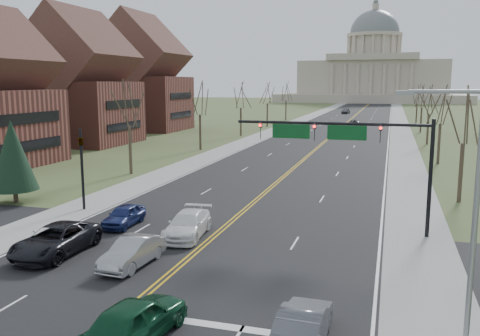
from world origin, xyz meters
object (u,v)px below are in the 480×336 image
Objects in this scene: signal_mast at (346,141)px; car_sb_inner_second at (188,225)px; car_nb_inner_lead at (136,319)px; signal_left at (82,160)px; car_far_nb at (355,123)px; car_sb_outer_lead at (56,240)px; car_nb_outer_lead at (303,325)px; car_sb_inner_lead at (132,252)px; car_far_sb at (346,111)px; car_sb_outer_second at (124,216)px; street_light at (468,204)px.

car_sb_inner_second is at bearing -155.51° from signal_mast.
car_nb_inner_lead is at bearing -81.57° from car_sb_inner_second.
car_nb_inner_lead is at bearing -51.54° from signal_left.
car_sb_outer_lead is at bearing 78.84° from car_far_nb.
signal_mast is at bearing -88.76° from car_nb_outer_lead.
car_sb_outer_lead is (-14.59, 5.80, 0.07)m from car_nb_outer_lead.
car_far_sb is (-1.11, 136.12, 0.10)m from car_sb_inner_lead.
signal_mast is 18.15m from car_nb_inner_lead.
car_sb_inner_lead is 136.12m from car_far_sb.
car_sb_outer_lead is at bearing -20.35° from car_nb_outer_lead.
signal_mast is at bearing 10.90° from car_sb_outer_second.
signal_left is 1.03× the size of car_sb_outer_lead.
signal_mast is 2.74× the size of car_sb_inner_lead.
signal_mast reaches higher than car_sb_outer_second.
car_sb_inner_second is (5.65, 5.08, -0.06)m from car_sb_outer_lead.
car_sb_outer_second is at bearing 78.88° from car_far_nb.
signal_mast reaches higher than car_sb_inner_lead.
signal_left is at bearing 75.07° from car_far_nb.
car_far_nb reaches higher than car_sb_inner_lead.
car_far_sb is (3.77, 135.70, 0.02)m from car_sb_outer_lead.
car_far_sb is (-10.84, 126.53, -4.93)m from signal_mast.
car_far_sb reaches higher than car_sb_outer_lead.
car_nb_outer_lead is at bearing -56.20° from car_sb_inner_second.
car_nb_outer_lead is at bearing -158.29° from car_nb_inner_lead.
street_light reaches higher than car_far_nb.
car_sb_inner_second is (-3.09, 12.37, -0.07)m from car_nb_inner_lead.
street_light reaches higher than car_nb_outer_lead.
car_nb_inner_lead reaches higher than car_sb_inner_second.
car_sb_inner_second is (-8.94, 10.88, 0.01)m from car_nb_outer_lead.
car_sb_outer_lead is (-4.88, 0.42, 0.08)m from car_sb_inner_lead.
car_nb_outer_lead is 141.92m from car_far_sb.
signal_left is 1.36× the size of car_sb_inner_lead.
car_sb_outer_lead reaches higher than car_nb_outer_lead.
car_far_sb reaches higher than car_sb_outer_second.
signal_left is 6.63m from car_sb_outer_second.
signal_left is at bearing 147.21° from car_sb_outer_second.
car_nb_outer_lead is (18.92, -14.97, -2.96)m from signal_left.
car_sb_inner_lead is 7.74m from car_sb_outer_second.
car_nb_outer_lead is at bearing -42.16° from car_sb_outer_second.
car_sb_outer_lead reaches higher than car_far_nb.
street_light is (5.29, -13.50, -0.54)m from signal_mast.
car_far_sb is (-4.97, 142.99, -0.00)m from car_nb_inner_lead.
signal_mast is at bearing -102.22° from car_nb_inner_lead.
car_sb_inner_lead is at bearing -5.42° from car_sb_outer_lead.
car_sb_outer_lead is 89.06m from car_far_nb.
car_sb_inner_lead is 5.55m from car_sb_inner_second.
signal_mast reaches higher than signal_left.
signal_left is at bearing -86.04° from car_far_sb.
signal_left reaches higher than car_sb_outer_lead.
car_nb_outer_lead is at bearing 88.07° from car_far_nb.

